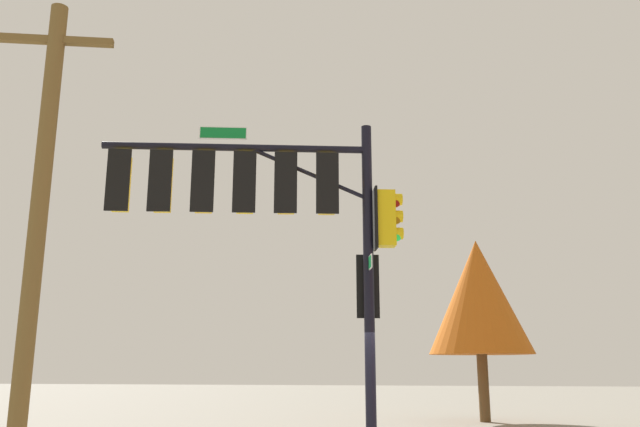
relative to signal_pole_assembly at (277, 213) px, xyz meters
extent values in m
cylinder|color=black|center=(-1.74, -0.33, -1.50)|extent=(0.20, 0.20, 6.58)
cylinder|color=black|center=(0.79, 0.24, 1.30)|extent=(5.09, 1.29, 0.14)
cylinder|color=black|center=(-0.60, -0.07, 0.80)|extent=(2.32, 0.60, 1.07)
cube|color=gold|center=(-0.96, -0.16, 0.55)|extent=(0.39, 0.42, 1.10)
cube|color=black|center=(-1.01, 0.04, 0.55)|extent=(0.44, 0.14, 1.22)
sphere|color=maroon|center=(-0.92, -0.35, 0.89)|extent=(0.22, 0.22, 0.22)
cylinder|color=gold|center=(-0.90, -0.41, 0.93)|extent=(0.26, 0.19, 0.23)
sphere|color=#855607|center=(-0.92, -0.35, 0.55)|extent=(0.22, 0.22, 0.22)
cylinder|color=gold|center=(-0.90, -0.41, 0.59)|extent=(0.26, 0.19, 0.23)
sphere|color=#20FF59|center=(-0.92, -0.35, 0.21)|extent=(0.22, 0.22, 0.22)
cylinder|color=gold|center=(-0.90, -0.41, 0.25)|extent=(0.26, 0.19, 0.23)
cube|color=gold|center=(-0.18, 0.02, 0.55)|extent=(0.38, 0.41, 1.10)
cube|color=black|center=(-0.22, 0.22, 0.55)|extent=(0.44, 0.12, 1.22)
sphere|color=maroon|center=(-0.15, -0.18, 0.89)|extent=(0.22, 0.22, 0.22)
cylinder|color=gold|center=(-0.14, -0.23, 0.93)|extent=(0.25, 0.18, 0.23)
sphere|color=#855607|center=(-0.15, -0.18, 0.55)|extent=(0.22, 0.22, 0.22)
cylinder|color=gold|center=(-0.14, -0.23, 0.59)|extent=(0.25, 0.18, 0.23)
sphere|color=#20FF59|center=(-0.15, -0.18, 0.21)|extent=(0.22, 0.22, 0.22)
cylinder|color=gold|center=(-0.14, -0.23, 0.25)|extent=(0.25, 0.18, 0.23)
cube|color=yellow|center=(0.59, 0.20, 0.55)|extent=(0.39, 0.42, 1.10)
cube|color=black|center=(0.55, 0.39, 0.55)|extent=(0.44, 0.13, 1.22)
sphere|color=maroon|center=(0.64, 0.00, 0.89)|extent=(0.22, 0.22, 0.22)
cylinder|color=yellow|center=(0.65, -0.06, 0.93)|extent=(0.26, 0.19, 0.23)
sphere|color=#855607|center=(0.64, 0.00, 0.55)|extent=(0.22, 0.22, 0.22)
cylinder|color=yellow|center=(0.65, -0.06, 0.59)|extent=(0.26, 0.19, 0.23)
sphere|color=#20FF59|center=(0.64, 0.00, 0.21)|extent=(0.22, 0.22, 0.22)
cylinder|color=yellow|center=(0.65, -0.06, 0.25)|extent=(0.26, 0.19, 0.23)
cube|color=yellow|center=(1.37, 0.38, 0.55)|extent=(0.40, 0.43, 1.10)
cube|color=black|center=(1.32, 0.57, 0.55)|extent=(0.44, 0.14, 1.22)
sphere|color=maroon|center=(1.42, 0.18, 0.89)|extent=(0.22, 0.22, 0.22)
cylinder|color=yellow|center=(1.43, 0.12, 0.93)|extent=(0.26, 0.19, 0.23)
sphere|color=#855607|center=(1.42, 0.18, 0.55)|extent=(0.22, 0.22, 0.22)
cylinder|color=yellow|center=(1.43, 0.12, 0.59)|extent=(0.26, 0.19, 0.23)
sphere|color=#20FF59|center=(1.42, 0.18, 0.21)|extent=(0.22, 0.22, 0.22)
cylinder|color=yellow|center=(1.43, 0.12, 0.25)|extent=(0.26, 0.19, 0.23)
cube|color=yellow|center=(2.15, 0.55, 0.55)|extent=(0.38, 0.42, 1.10)
cube|color=black|center=(2.11, 0.75, 0.55)|extent=(0.44, 0.13, 1.22)
sphere|color=maroon|center=(2.19, 0.36, 0.89)|extent=(0.22, 0.22, 0.22)
cylinder|color=yellow|center=(2.20, 0.30, 0.93)|extent=(0.25, 0.18, 0.23)
sphere|color=#855607|center=(2.19, 0.36, 0.55)|extent=(0.22, 0.22, 0.22)
cylinder|color=yellow|center=(2.20, 0.30, 0.59)|extent=(0.25, 0.18, 0.23)
sphere|color=#20FF59|center=(2.19, 0.36, 0.21)|extent=(0.22, 0.22, 0.22)
cylinder|color=yellow|center=(2.20, 0.30, 0.25)|extent=(0.25, 0.18, 0.23)
cube|color=yellow|center=(2.93, 0.73, 0.55)|extent=(0.40, 0.43, 1.10)
cube|color=black|center=(2.88, 0.92, 0.55)|extent=(0.44, 0.15, 1.22)
sphere|color=maroon|center=(2.97, 0.54, 0.89)|extent=(0.22, 0.22, 0.22)
cylinder|color=yellow|center=(2.99, 0.48, 0.93)|extent=(0.26, 0.19, 0.23)
sphere|color=#855607|center=(2.97, 0.54, 0.55)|extent=(0.22, 0.22, 0.22)
cylinder|color=yellow|center=(2.99, 0.48, 0.59)|extent=(0.26, 0.19, 0.23)
sphere|color=#20FF59|center=(2.97, 0.54, 0.21)|extent=(0.22, 0.22, 0.22)
cylinder|color=yellow|center=(2.99, 0.48, 0.25)|extent=(0.26, 0.19, 0.23)
cube|color=yellow|center=(-2.08, -0.41, -0.10)|extent=(0.42, 0.39, 1.10)
cube|color=black|center=(-1.89, -0.37, -0.10)|extent=(0.14, 0.44, 1.22)
sphere|color=maroon|center=(-2.28, -0.45, 0.24)|extent=(0.22, 0.22, 0.22)
cylinder|color=yellow|center=(-2.33, -0.47, 0.28)|extent=(0.19, 0.26, 0.23)
sphere|color=#855607|center=(-2.28, -0.45, -0.10)|extent=(0.22, 0.22, 0.22)
cylinder|color=yellow|center=(-2.33, -0.47, -0.06)|extent=(0.19, 0.26, 0.23)
sphere|color=#20FF59|center=(-2.28, -0.45, -0.44)|extent=(0.22, 0.22, 0.22)
cylinder|color=yellow|center=(-2.33, -0.47, -0.40)|extent=(0.19, 0.26, 0.23)
cube|color=yellow|center=(-1.66, -0.67, -1.40)|extent=(0.39, 0.42, 1.10)
cube|color=black|center=(-1.71, -0.48, -1.40)|extent=(0.44, 0.14, 1.22)
sphere|color=maroon|center=(-1.62, -0.87, -1.06)|extent=(0.22, 0.22, 0.22)
cylinder|color=yellow|center=(-1.60, -0.93, -1.02)|extent=(0.26, 0.19, 0.23)
sphere|color=#855607|center=(-1.62, -0.87, -1.40)|extent=(0.22, 0.22, 0.22)
cylinder|color=yellow|center=(-1.60, -0.93, -1.36)|extent=(0.26, 0.19, 0.23)
sphere|color=#20FF59|center=(-1.62, -0.87, -1.74)|extent=(0.22, 0.22, 0.22)
cylinder|color=yellow|center=(-1.60, -0.93, -1.70)|extent=(0.26, 0.19, 0.23)
cube|color=white|center=(1.04, 0.30, 1.60)|extent=(0.92, 0.23, 0.26)
cube|color=#0D752E|center=(1.04, 0.30, 1.60)|extent=(0.88, 0.23, 0.22)
cube|color=white|center=(-1.74, -0.33, -1.00)|extent=(0.23, 0.92, 0.26)
cube|color=#08662B|center=(-1.74, -0.33, -1.00)|extent=(0.23, 0.88, 0.22)
cylinder|color=brown|center=(2.95, 3.19, -0.97)|extent=(0.27, 0.27, 7.64)
cube|color=brown|center=(2.95, 3.19, 2.25)|extent=(1.77, 0.60, 0.12)
cylinder|color=brown|center=(-4.64, -12.62, -3.63)|extent=(0.38, 0.38, 2.33)
cone|color=#B65716|center=(-4.64, -12.62, -0.37)|extent=(3.76, 3.76, 4.17)
camera|label=1|loc=(-2.87, 11.97, -2.93)|focal=36.55mm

